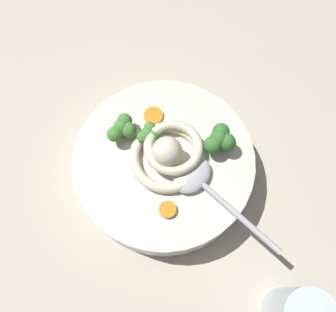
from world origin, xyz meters
The scene contains 9 objects.
table_slab centered at (0.00, 0.00, 1.42)cm, with size 136.03×136.03×2.84cm, color #BCB29E.
soup_bowl centered at (0.42, -0.49, 6.19)cm, with size 26.25×26.25×6.50cm.
noodle_pile centered at (0.66, -0.65, 10.82)cm, with size 11.89×11.66×4.78cm.
soup_spoon centered at (-1.86, -6.02, 10.13)cm, with size 9.70×17.20×1.60cm.
broccoli_floret_beside_chili centered at (4.41, -6.61, 11.72)cm, with size 4.81×4.14×3.80cm.
broccoli_floret_center centered at (2.02, 3.11, 11.07)cm, with size 3.50×3.01×2.76cm.
broccoli_floret_near_spoon centered at (1.35, 6.76, 11.48)cm, with size 4.34×3.73×3.43cm.
carrot_slice_beside_noodles centered at (-6.93, -3.24, 9.65)cm, with size 2.34×2.34×0.64cm, color orange.
carrot_slice_left centered at (5.65, 3.88, 9.57)cm, with size 2.89×2.89×0.46cm, color orange.
Camera 1 is at (-16.05, -6.80, 53.37)cm, focal length 35.44 mm.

